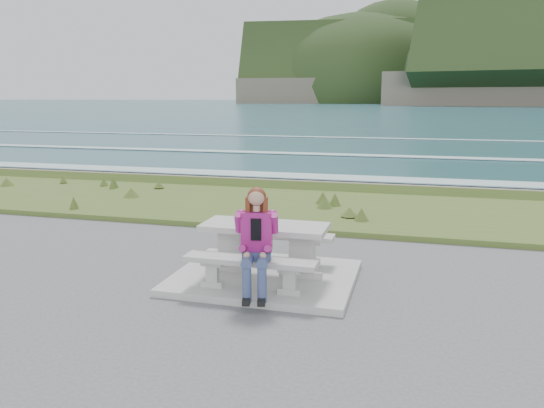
{
  "coord_description": "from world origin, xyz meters",
  "views": [
    {
      "loc": [
        2.06,
        -7.12,
        2.64
      ],
      "look_at": [
        -0.22,
        1.2,
        0.9
      ],
      "focal_mm": 35.0,
      "sensor_mm": 36.0,
      "label": 1
    }
  ],
  "objects_px": {
    "bench_landward": "(250,265)",
    "bench_seaward": "(277,239)",
    "picnic_table": "(265,235)",
    "seated_woman": "(256,257)"
  },
  "relations": [
    {
      "from": "bench_seaward",
      "to": "seated_woman",
      "type": "distance_m",
      "value": 1.55
    },
    {
      "from": "picnic_table",
      "to": "bench_landward",
      "type": "relative_size",
      "value": 1.0
    },
    {
      "from": "bench_landward",
      "to": "picnic_table",
      "type": "bearing_deg",
      "value": 90.0
    },
    {
      "from": "picnic_table",
      "to": "bench_seaward",
      "type": "height_order",
      "value": "picnic_table"
    },
    {
      "from": "bench_landward",
      "to": "seated_woman",
      "type": "bearing_deg",
      "value": -46.94
    },
    {
      "from": "bench_landward",
      "to": "bench_seaward",
      "type": "height_order",
      "value": "same"
    },
    {
      "from": "bench_landward",
      "to": "seated_woman",
      "type": "distance_m",
      "value": 0.25
    },
    {
      "from": "bench_seaward",
      "to": "picnic_table",
      "type": "bearing_deg",
      "value": -90.0
    },
    {
      "from": "bench_landward",
      "to": "seated_woman",
      "type": "height_order",
      "value": "seated_woman"
    },
    {
      "from": "picnic_table",
      "to": "seated_woman",
      "type": "bearing_deg",
      "value": -81.62
    }
  ]
}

